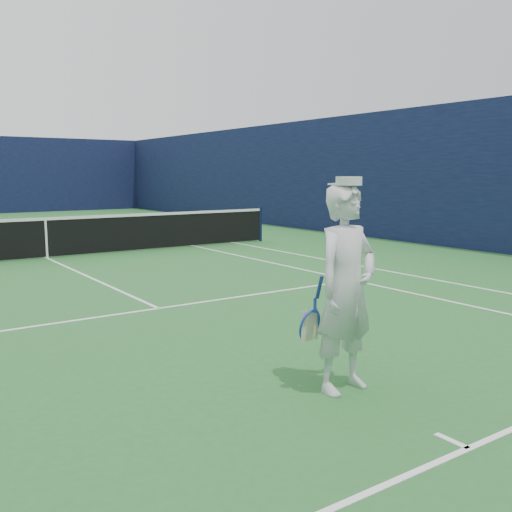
{
  "coord_description": "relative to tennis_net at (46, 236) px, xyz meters",
  "views": [
    {
      "loc": [
        -3.62,
        -14.31,
        2.06
      ],
      "look_at": [
        0.06,
        -8.96,
        1.12
      ],
      "focal_mm": 40.0,
      "sensor_mm": 36.0,
      "label": 1
    }
  ],
  "objects": [
    {
      "name": "ground",
      "position": [
        0.0,
        0.0,
        -0.55
      ],
      "size": [
        80.0,
        80.0,
        0.0
      ],
      "primitive_type": "plane",
      "color": "#25622A",
      "rests_on": "ground"
    },
    {
      "name": "court_markings",
      "position": [
        0.0,
        0.0,
        -0.55
      ],
      "size": [
        11.03,
        23.83,
        0.01
      ],
      "color": "white",
      "rests_on": "ground"
    },
    {
      "name": "windscreen_fence",
      "position": [
        0.0,
        0.0,
        1.45
      ],
      "size": [
        20.12,
        36.12,
        4.0
      ],
      "color": "black",
      "rests_on": "ground"
    },
    {
      "name": "tennis_net",
      "position": [
        0.0,
        0.0,
        0.0
      ],
      "size": [
        12.88,
        0.09,
        1.07
      ],
      "color": "#141E4C",
      "rests_on": "ground"
    },
    {
      "name": "tennis_player",
      "position": [
        0.06,
        -10.46,
        0.44
      ],
      "size": [
        0.83,
        0.54,
        2.03
      ],
      "rotation": [
        0.0,
        0.0,
        0.09
      ],
      "color": "white",
      "rests_on": "ground"
    }
  ]
}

